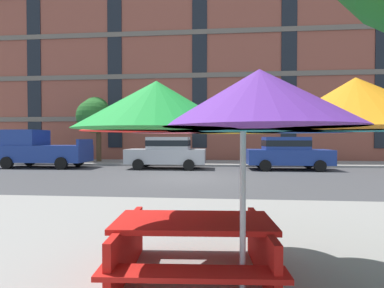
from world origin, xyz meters
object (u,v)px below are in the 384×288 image
street_tree_left (95,115)px  patio_umbrella (243,112)px  sedan_silver (167,152)px  pickup_blue (40,150)px  sedan_blue (287,152)px  picnic_table (194,244)px

street_tree_left → patio_umbrella: street_tree_left is taller
sedan_silver → pickup_blue: bearing=180.0°
sedan_blue → picnic_table: (-4.13, -12.31, -0.46)m
sedan_blue → patio_umbrella: size_ratio=1.35×
pickup_blue → patio_umbrella: patio_umbrella is taller
picnic_table → patio_umbrella: bearing=-36.6°
sedan_blue → sedan_silver: bearing=180.0°
street_tree_left → patio_umbrella: bearing=-61.5°
sedan_blue → picnic_table: sedan_blue is taller
pickup_blue → street_tree_left: (2.05, 2.85, 2.27)m
street_tree_left → patio_umbrella: (8.44, -15.55, -1.33)m
sedan_blue → patio_umbrella: 13.24m
street_tree_left → picnic_table: street_tree_left is taller
sedan_silver → picnic_table: (2.46, -12.31, -0.46)m
pickup_blue → street_tree_left: street_tree_left is taller
pickup_blue → patio_umbrella: 16.50m
patio_umbrella → picnic_table: size_ratio=1.73×
street_tree_left → pickup_blue: bearing=-125.8°
sedan_silver → picnic_table: bearing=-78.7°
sedan_silver → street_tree_left: bearing=152.5°
sedan_silver → sedan_blue: bearing=0.0°
sedan_silver → patio_umbrella: (2.98, -12.70, 1.01)m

